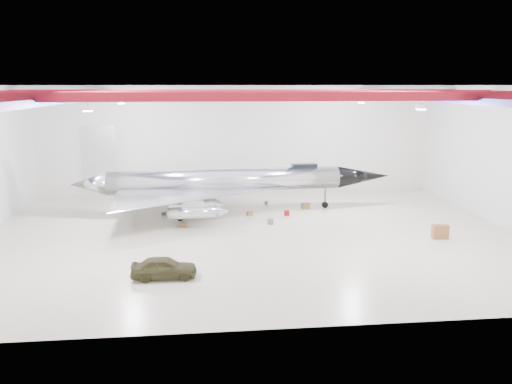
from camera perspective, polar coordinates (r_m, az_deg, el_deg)
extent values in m
plane|color=beige|center=(37.72, -0.56, -4.86)|extent=(40.00, 40.00, 0.00)
plane|color=silver|center=(51.33, -2.15, 5.94)|extent=(40.00, 0.00, 40.00)
plane|color=silver|center=(43.20, 26.92, 3.47)|extent=(0.00, 30.00, 30.00)
plane|color=#0A0F38|center=(36.08, -0.60, 12.10)|extent=(40.00, 40.00, 0.00)
cube|color=maroon|center=(27.14, 1.20, 10.83)|extent=(39.50, 0.25, 0.50)
cube|color=maroon|center=(33.10, -0.11, 11.06)|extent=(39.50, 0.25, 0.50)
cube|color=maroon|center=(39.07, -1.02, 11.22)|extent=(39.50, 0.25, 0.50)
cube|color=maroon|center=(45.05, -1.69, 11.33)|extent=(39.50, 0.25, 0.50)
cube|color=#0D154E|center=(36.96, -19.76, 10.01)|extent=(0.25, 29.50, 0.40)
cube|color=#0D154E|center=(39.08, 17.50, 10.23)|extent=(0.25, 29.50, 0.40)
cube|color=silver|center=(30.68, -18.67, 9.05)|extent=(0.55, 0.55, 0.25)
cube|color=silver|center=(32.79, 18.36, 9.22)|extent=(0.55, 0.55, 0.25)
cube|color=silver|center=(42.46, -15.16, 9.93)|extent=(0.55, 0.55, 0.25)
cube|color=silver|center=(44.02, 11.93, 10.15)|extent=(0.55, 0.55, 0.25)
cylinder|color=silver|center=(43.88, -3.49, 1.35)|extent=(20.30, 3.00, 2.02)
cone|color=black|center=(46.72, 12.14, 1.76)|extent=(5.15, 2.26, 2.02)
cone|color=silver|center=(44.39, -18.61, 0.86)|extent=(3.13, 2.17, 2.02)
cube|color=silver|center=(43.81, -17.54, 4.27)|extent=(2.83, 0.26, 4.55)
cube|color=black|center=(44.88, 5.54, 2.93)|extent=(2.26, 0.92, 0.51)
cylinder|color=silver|center=(38.59, -7.19, -2.38)|extent=(3.88, 1.10, 0.91)
cylinder|color=silver|center=(41.04, -7.30, -1.50)|extent=(3.88, 1.10, 0.91)
cylinder|color=silver|center=(46.96, -7.50, 0.22)|extent=(3.88, 1.10, 0.91)
cylinder|color=silver|center=(49.44, -7.57, 0.82)|extent=(3.88, 1.10, 0.91)
cylinder|color=#59595B|center=(45.97, 7.91, -0.69)|extent=(0.18, 0.18, 1.82)
cylinder|color=black|center=(46.11, 7.88, -1.45)|extent=(0.58, 0.25, 0.57)
cylinder|color=#59595B|center=(41.65, -8.69, -2.06)|extent=(0.18, 0.18, 1.82)
cylinder|color=black|center=(41.80, -8.66, -2.90)|extent=(0.58, 0.25, 0.57)
cylinder|color=#59595B|center=(46.57, -8.71, -0.55)|extent=(0.18, 0.18, 1.82)
cylinder|color=black|center=(46.71, -8.69, -1.30)|extent=(0.58, 0.25, 0.57)
imported|color=#39351C|center=(29.75, -10.47, -8.48)|extent=(3.79, 1.54, 1.29)
cube|color=brown|center=(38.94, 20.29, -4.29)|extent=(1.18, 0.67, 1.04)
cube|color=olive|center=(40.01, -8.21, -3.72)|extent=(0.60, 0.53, 0.35)
cube|color=maroon|center=(44.88, -6.86, -1.96)|extent=(0.59, 0.55, 0.34)
cylinder|color=#59595B|center=(40.37, 1.67, -3.40)|extent=(0.50, 0.50, 0.43)
cube|color=olive|center=(45.74, 5.67, -1.57)|extent=(0.79, 0.69, 0.48)
cube|color=#59595B|center=(43.88, -10.51, -2.44)|extent=(0.47, 0.43, 0.27)
cylinder|color=maroon|center=(43.13, 3.54, -2.40)|extent=(0.58, 0.58, 0.43)
cube|color=olive|center=(43.04, -0.72, -2.48)|extent=(0.56, 0.49, 0.33)
cylinder|color=#59595B|center=(47.11, 1.18, -1.21)|extent=(0.37, 0.37, 0.31)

